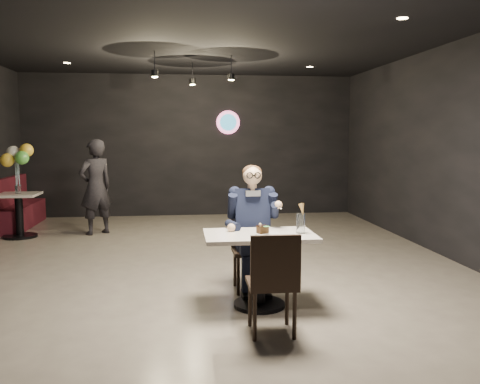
{
  "coord_description": "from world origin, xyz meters",
  "views": [
    {
      "loc": [
        -0.23,
        -6.47,
        1.73
      ],
      "look_at": [
        0.42,
        -0.94,
        1.1
      ],
      "focal_mm": 38.0,
      "sensor_mm": 36.0,
      "label": 1
    }
  ],
  "objects": [
    {
      "name": "floor",
      "position": [
        0.0,
        0.0,
        0.0
      ],
      "size": [
        9.0,
        9.0,
        0.0
      ],
      "primitive_type": "plane",
      "color": "gray",
      "rests_on": "ground"
    },
    {
      "name": "wall_sign",
      "position": [
        0.8,
        4.47,
        2.0
      ],
      "size": [
        0.5,
        0.06,
        0.5
      ],
      "primitive_type": null,
      "color": "pink",
      "rests_on": "floor"
    },
    {
      "name": "pendant_lights",
      "position": [
        0.0,
        2.0,
        2.88
      ],
      "size": [
        1.4,
        1.2,
        0.36
      ],
      "primitive_type": "cube",
      "color": "black",
      "rests_on": "floor"
    },
    {
      "name": "main_table",
      "position": [
        0.55,
        -1.54,
        0.38
      ],
      "size": [
        1.1,
        0.7,
        0.75
      ],
      "primitive_type": "cube",
      "color": "white",
      "rests_on": "floor"
    },
    {
      "name": "chair_far",
      "position": [
        0.55,
        -0.99,
        0.46
      ],
      "size": [
        0.42,
        0.46,
        0.92
      ],
      "primitive_type": "cube",
      "color": "black",
      "rests_on": "floor"
    },
    {
      "name": "chair_near",
      "position": [
        0.55,
        -2.23,
        0.46
      ],
      "size": [
        0.43,
        0.47,
        0.92
      ],
      "primitive_type": "cube",
      "rotation": [
        0.0,
        0.0,
        -0.02
      ],
      "color": "black",
      "rests_on": "floor"
    },
    {
      "name": "seated_man",
      "position": [
        0.55,
        -0.99,
        0.72
      ],
      "size": [
        0.6,
        0.8,
        1.44
      ],
      "primitive_type": "cube",
      "color": "black",
      "rests_on": "floor"
    },
    {
      "name": "dessert_plate",
      "position": [
        0.62,
        -1.6,
        0.76
      ],
      "size": [
        0.23,
        0.23,
        0.01
      ],
      "primitive_type": "cylinder",
      "color": "white",
      "rests_on": "main_table"
    },
    {
      "name": "cake_slice",
      "position": [
        0.57,
        -1.59,
        0.8
      ],
      "size": [
        0.12,
        0.11,
        0.07
      ],
      "primitive_type": "cube",
      "rotation": [
        0.0,
        0.0,
        0.35
      ],
      "color": "black",
      "rests_on": "dessert_plate"
    },
    {
      "name": "mint_leaf",
      "position": [
        0.6,
        -1.66,
        0.84
      ],
      "size": [
        0.07,
        0.04,
        0.01
      ],
      "primitive_type": "ellipsoid",
      "color": "#2F9045",
      "rests_on": "cake_slice"
    },
    {
      "name": "sundae_glass",
      "position": [
        0.96,
        -1.56,
        0.85
      ],
      "size": [
        0.09,
        0.09,
        0.2
      ],
      "primitive_type": "cylinder",
      "color": "silver",
      "rests_on": "main_table"
    },
    {
      "name": "wafer_cone",
      "position": [
        0.97,
        -1.59,
        0.99
      ],
      "size": [
        0.07,
        0.07,
        0.12
      ],
      "primitive_type": "cone",
      "rotation": [
        0.0,
        0.0,
        0.26
      ],
      "color": "tan",
      "rests_on": "sundae_glass"
    },
    {
      "name": "booth_bench",
      "position": [
        -3.25,
        3.39,
        0.47
      ],
      "size": [
        0.47,
        1.88,
        0.94
      ],
      "primitive_type": "cube",
      "color": "#460F19",
      "rests_on": "floor"
    },
    {
      "name": "side_table",
      "position": [
        -2.95,
        2.39,
        0.4
      ],
      "size": [
        0.64,
        0.64,
        0.8
      ],
      "primitive_type": "cube",
      "color": "white",
      "rests_on": "floor"
    },
    {
      "name": "balloon_vase",
      "position": [
        -2.95,
        2.39,
        0.82
      ],
      "size": [
        0.1,
        0.1,
        0.15
      ],
      "primitive_type": "cylinder",
      "color": "silver",
      "rests_on": "side_table"
    },
    {
      "name": "balloon_bunch",
      "position": [
        -2.95,
        2.39,
        1.24
      ],
      "size": [
        0.41,
        0.41,
        0.68
      ],
      "primitive_type": "cube",
      "color": "yellow",
      "rests_on": "balloon_vase"
    },
    {
      "name": "passerby",
      "position": [
        -1.7,
        2.54,
        0.83
      ],
      "size": [
        0.72,
        0.68,
        1.66
      ],
      "primitive_type": "imported",
      "rotation": [
        0.0,
        0.0,
        3.78
      ],
      "color": "black",
      "rests_on": "floor"
    }
  ]
}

